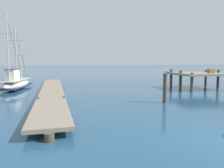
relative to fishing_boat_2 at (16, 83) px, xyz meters
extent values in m
cube|color=gray|center=(3.38, -5.11, -0.30)|extent=(2.72, 21.95, 0.16)
cylinder|color=#4C3D2D|center=(2.92, -16.05, -0.53)|extent=(0.36, 0.36, 0.29)
cylinder|color=#4C3D2D|center=(3.15, -10.58, -0.53)|extent=(0.36, 0.36, 0.29)
cylinder|color=#4C3D2D|center=(3.38, -5.11, -0.53)|extent=(0.36, 0.36, 0.29)
cylinder|color=#4C3D2D|center=(3.61, 0.35, -0.53)|extent=(0.36, 0.36, 0.29)
cylinder|color=#4C3D2D|center=(3.84, 5.82, -0.53)|extent=(0.36, 0.36, 0.29)
cube|color=#333338|center=(2.40, -9.45, -0.18)|extent=(0.13, 0.20, 0.08)
cube|color=#333338|center=(4.00, -9.52, -0.18)|extent=(0.13, 0.20, 0.08)
ellipsoid|color=silver|center=(0.02, 0.11, -0.18)|extent=(2.92, 6.56, 0.99)
cube|color=#B2AD9E|center=(0.02, 0.11, 0.27)|extent=(2.59, 5.90, 0.08)
cube|color=#19234C|center=(0.02, 0.11, -0.40)|extent=(2.91, 6.44, 0.08)
cube|color=silver|center=(-0.16, -0.82, 0.84)|extent=(1.15, 1.94, 1.06)
cube|color=#3D3D42|center=(-0.16, -0.82, 1.40)|extent=(1.25, 2.09, 0.06)
cylinder|color=#B2ADA3|center=(0.08, 0.42, 2.98)|extent=(0.11, 0.11, 5.33)
cylinder|color=#B2ADA3|center=(0.08, 0.42, 4.31)|extent=(1.54, 0.36, 0.06)
cylinder|color=#333338|center=(0.36, 1.84, 3.25)|extent=(0.56, 2.72, 3.94)
cylinder|color=#B2ADA3|center=(0.36, 1.82, 2.13)|extent=(0.11, 0.11, 3.62)
cylinder|color=#B2ADA3|center=(0.36, 1.82, 2.85)|extent=(1.54, 0.36, 0.06)
cylinder|color=#333338|center=(0.55, 2.78, 2.31)|extent=(0.39, 1.86, 2.69)
cylinder|color=#B2ADA3|center=(-0.34, -1.76, 3.48)|extent=(0.11, 0.11, 6.33)
cylinder|color=#B2ADA3|center=(-0.34, -1.76, 4.71)|extent=(1.54, 0.36, 0.06)
cylinder|color=#333338|center=(-0.02, -0.08, 3.80)|extent=(0.66, 3.23, 4.68)
cube|color=gray|center=(18.25, -5.38, 0.88)|extent=(5.69, 5.59, 0.20)
cylinder|color=#4C3D2D|center=(15.83, -7.20, 0.22)|extent=(0.28, 0.28, 1.79)
cylinder|color=#4C3D2D|center=(16.37, -3.00, 0.32)|extent=(0.28, 0.28, 2.00)
cylinder|color=#4C3D2D|center=(20.66, -3.56, 0.28)|extent=(0.28, 0.28, 1.91)
cylinder|color=#4C3D2D|center=(16.10, -5.10, 0.29)|extent=(0.28, 0.28, 1.92)
cylinder|color=#4C3D2D|center=(20.40, -5.65, 0.31)|extent=(0.28, 0.28, 1.97)
cube|color=olive|center=(18.91, -6.22, 1.20)|extent=(0.66, 0.55, 0.44)
cylinder|color=#4C3D2D|center=(10.56, -11.10, 0.32)|extent=(0.26, 0.26, 1.98)
cylinder|color=#28282D|center=(10.56, -11.10, 1.28)|extent=(0.30, 0.30, 0.06)
cylinder|color=gold|center=(10.55, -11.12, 1.34)|extent=(0.01, 0.01, 0.07)
cylinder|color=gold|center=(10.58, -11.08, 1.34)|extent=(0.01, 0.01, 0.07)
ellipsoid|color=white|center=(10.56, -11.10, 1.45)|extent=(0.30, 0.26, 0.13)
ellipsoid|color=silver|center=(10.55, -11.16, 1.46)|extent=(0.21, 0.16, 0.09)
ellipsoid|color=#383838|center=(10.64, -11.22, 1.45)|extent=(0.07, 0.06, 0.04)
ellipsoid|color=silver|center=(10.61, -11.07, 1.46)|extent=(0.21, 0.16, 0.09)
ellipsoid|color=#383838|center=(10.70, -11.14, 1.45)|extent=(0.07, 0.06, 0.04)
cone|color=white|center=(10.69, -11.19, 1.45)|extent=(0.11, 0.10, 0.07)
sphere|color=white|center=(10.47, -11.03, 1.53)|extent=(0.08, 0.08, 0.08)
cone|color=gold|center=(10.43, -11.01, 1.53)|extent=(0.05, 0.05, 0.02)
camera|label=1|loc=(2.84, -23.50, 2.06)|focal=33.85mm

